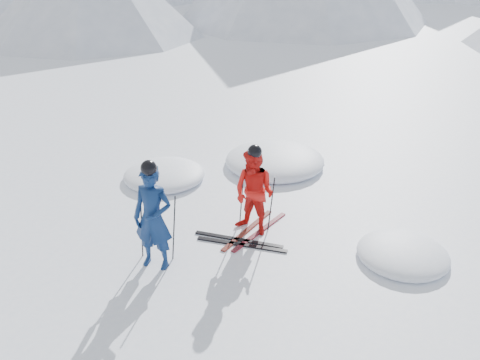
# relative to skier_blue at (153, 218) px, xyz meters

# --- Properties ---
(ground) EXTENTS (160.00, 160.00, 0.00)m
(ground) POSITION_rel_skier_blue_xyz_m (2.45, 0.90, -0.93)
(ground) COLOR white
(ground) RESTS_ON ground
(skier_blue) EXTENTS (0.69, 0.46, 1.86)m
(skier_blue) POSITION_rel_skier_blue_xyz_m (0.00, 0.00, 0.00)
(skier_blue) COLOR navy
(skier_blue) RESTS_ON ground
(skier_red) EXTENTS (0.98, 0.88, 1.68)m
(skier_red) POSITION_rel_skier_blue_xyz_m (1.37, 1.47, -0.09)
(skier_red) COLOR red
(skier_red) RESTS_ON ground
(pole_blue_left) EXTENTS (0.12, 0.09, 1.24)m
(pole_blue_left) POSITION_rel_skier_blue_xyz_m (-0.30, 0.15, -0.31)
(pole_blue_left) COLOR black
(pole_blue_left) RESTS_ON ground
(pole_blue_right) EXTENTS (0.12, 0.07, 1.24)m
(pole_blue_right) POSITION_rel_skier_blue_xyz_m (0.25, 0.25, -0.31)
(pole_blue_right) COLOR black
(pole_blue_right) RESTS_ON ground
(pole_red_left) EXTENTS (0.11, 0.09, 1.12)m
(pole_red_left) POSITION_rel_skier_blue_xyz_m (1.07, 1.72, -0.37)
(pole_red_left) COLOR black
(pole_red_left) RESTS_ON ground
(pole_red_right) EXTENTS (0.11, 0.08, 1.12)m
(pole_red_right) POSITION_rel_skier_blue_xyz_m (1.67, 1.62, -0.37)
(pole_red_right) COLOR black
(pole_red_right) RESTS_ON ground
(ski_worn_left) EXTENTS (0.62, 1.64, 0.03)m
(ski_worn_left) POSITION_rel_skier_blue_xyz_m (1.25, 1.47, -0.91)
(ski_worn_left) COLOR black
(ski_worn_left) RESTS_ON ground
(ski_worn_right) EXTENTS (0.73, 1.61, 0.03)m
(ski_worn_right) POSITION_rel_skier_blue_xyz_m (1.49, 1.47, -0.91)
(ski_worn_right) COLOR black
(ski_worn_right) RESTS_ON ground
(ski_loose_a) EXTENTS (1.70, 0.18, 0.03)m
(ski_loose_a) POSITION_rel_skier_blue_xyz_m (1.17, 1.09, -0.91)
(ski_loose_a) COLOR black
(ski_loose_a) RESTS_ON ground
(ski_loose_b) EXTENTS (1.70, 0.12, 0.03)m
(ski_loose_b) POSITION_rel_skier_blue_xyz_m (1.27, 0.94, -0.91)
(ski_loose_b) COLOR black
(ski_loose_b) RESTS_ON ground
(snow_lumps) EXTENTS (8.95, 6.22, 0.53)m
(snow_lumps) POSITION_rel_skier_blue_xyz_m (1.31, 3.49, -0.93)
(snow_lumps) COLOR white
(snow_lumps) RESTS_ON ground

